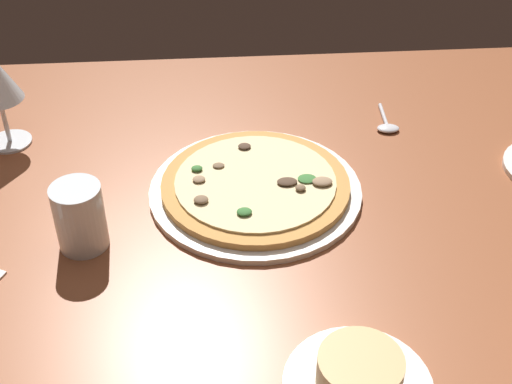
% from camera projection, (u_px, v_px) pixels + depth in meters
% --- Properties ---
extents(dining_table, '(1.50, 1.10, 0.04)m').
position_uv_depth(dining_table, '(259.00, 232.00, 1.07)').
color(dining_table, brown).
rests_on(dining_table, ground).
extents(pizza_main, '(0.34, 0.34, 0.03)m').
position_uv_depth(pizza_main, '(253.00, 187.00, 1.11)').
color(pizza_main, silver).
rests_on(pizza_main, dining_table).
extents(ramekin_on_saucer, '(0.18, 0.18, 0.05)m').
position_uv_depth(ramekin_on_saucer, '(359.00, 377.00, 0.81)').
color(ramekin_on_saucer, silver).
rests_on(ramekin_on_saucer, dining_table).
extents(water_glass, '(0.07, 0.07, 0.10)m').
position_uv_depth(water_glass, '(80.00, 220.00, 1.00)').
color(water_glass, silver).
rests_on(water_glass, dining_table).
extents(spoon, '(0.04, 0.10, 0.01)m').
position_uv_depth(spoon, '(387.00, 125.00, 1.27)').
color(spoon, silver).
rests_on(spoon, dining_table).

